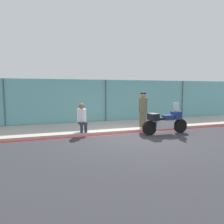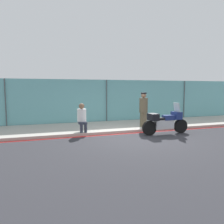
% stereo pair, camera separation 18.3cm
% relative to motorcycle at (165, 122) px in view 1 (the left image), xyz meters
% --- Properties ---
extents(ground_plane, '(120.00, 120.00, 0.00)m').
position_rel_motorcycle_xyz_m(ground_plane, '(-1.56, -0.34, -0.57)').
color(ground_plane, '#2D2D33').
extents(sidewalk, '(40.36, 3.13, 0.13)m').
position_rel_motorcycle_xyz_m(sidewalk, '(-1.56, 2.32, -0.50)').
color(sidewalk, '#ADA89E').
rests_on(sidewalk, ground_plane).
extents(curb_paint_stripe, '(40.36, 0.18, 0.01)m').
position_rel_motorcycle_xyz_m(curb_paint_stripe, '(-1.56, 0.66, -0.56)').
color(curb_paint_stripe, red).
rests_on(curb_paint_stripe, ground_plane).
extents(storefront_fence, '(38.34, 0.17, 2.57)m').
position_rel_motorcycle_xyz_m(storefront_fence, '(-1.56, 3.97, 0.72)').
color(storefront_fence, '#6BB2B7').
rests_on(storefront_fence, ground_plane).
extents(motorcycle, '(2.27, 0.51, 1.42)m').
position_rel_motorcycle_xyz_m(motorcycle, '(0.00, 0.00, 0.00)').
color(motorcycle, black).
rests_on(motorcycle, ground_plane).
extents(officer_standing, '(0.42, 0.42, 1.73)m').
position_rel_motorcycle_xyz_m(officer_standing, '(-0.37, 1.43, 0.44)').
color(officer_standing, brown).
rests_on(officer_standing, sidewalk).
extents(person_seated_on_curb, '(0.41, 0.67, 1.26)m').
position_rel_motorcycle_xyz_m(person_seated_on_curb, '(-3.54, 1.23, 0.25)').
color(person_seated_on_curb, '#2D3342').
rests_on(person_seated_on_curb, sidewalk).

